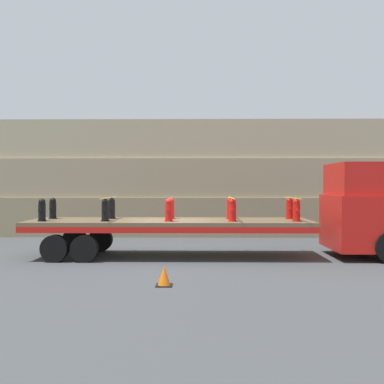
{
  "coord_description": "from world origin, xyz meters",
  "views": [
    {
      "loc": [
        0.98,
        -14.83,
        2.48
      ],
      "look_at": [
        0.77,
        0.0,
        2.25
      ],
      "focal_mm": 40.0,
      "sensor_mm": 36.0,
      "label": 1
    }
  ],
  "objects_px": {
    "fire_hydrant_red_far_3": "(230,209)",
    "traffic_cone": "(164,276)",
    "flatbed_trailer": "(150,227)",
    "fire_hydrant_red_near_4": "(296,210)",
    "fire_hydrant_red_far_2": "(171,209)",
    "fire_hydrant_black_far_1": "(112,209)",
    "fire_hydrant_black_near_1": "(105,210)",
    "fire_hydrant_red_far_4": "(290,209)",
    "fire_hydrant_red_near_3": "(232,210)",
    "fire_hydrant_red_near_2": "(169,210)",
    "fire_hydrant_black_far_0": "(53,208)",
    "fire_hydrant_black_near_0": "(42,210)",
    "truck_cab": "(364,211)"
  },
  "relations": [
    {
      "from": "fire_hydrant_red_near_2",
      "to": "fire_hydrant_red_far_4",
      "type": "bearing_deg",
      "value": 14.17
    },
    {
      "from": "fire_hydrant_black_near_0",
      "to": "traffic_cone",
      "type": "relative_size",
      "value": 1.55
    },
    {
      "from": "fire_hydrant_black_near_1",
      "to": "fire_hydrant_red_far_3",
      "type": "height_order",
      "value": "same"
    },
    {
      "from": "fire_hydrant_red_far_2",
      "to": "fire_hydrant_black_far_1",
      "type": "bearing_deg",
      "value": 180.0
    },
    {
      "from": "fire_hydrant_black_near_1",
      "to": "fire_hydrant_red_far_4",
      "type": "xyz_separation_m",
      "value": [
        6.41,
        1.08,
        0.0
      ]
    },
    {
      "from": "fire_hydrant_black_far_0",
      "to": "fire_hydrant_black_near_1",
      "type": "relative_size",
      "value": 1.0
    },
    {
      "from": "flatbed_trailer",
      "to": "fire_hydrant_red_near_3",
      "type": "height_order",
      "value": "fire_hydrant_red_near_3"
    },
    {
      "from": "fire_hydrant_red_far_3",
      "to": "fire_hydrant_black_far_1",
      "type": "bearing_deg",
      "value": 180.0
    },
    {
      "from": "fire_hydrant_black_far_0",
      "to": "fire_hydrant_black_near_1",
      "type": "height_order",
      "value": "same"
    },
    {
      "from": "fire_hydrant_red_near_4",
      "to": "fire_hydrant_red_far_4",
      "type": "distance_m",
      "value": 1.08
    },
    {
      "from": "fire_hydrant_red_far_3",
      "to": "traffic_cone",
      "type": "height_order",
      "value": "fire_hydrant_red_far_3"
    },
    {
      "from": "fire_hydrant_red_far_4",
      "to": "traffic_cone",
      "type": "bearing_deg",
      "value": -130.24
    },
    {
      "from": "fire_hydrant_red_far_3",
      "to": "traffic_cone",
      "type": "relative_size",
      "value": 1.55
    },
    {
      "from": "flatbed_trailer",
      "to": "fire_hydrant_red_near_3",
      "type": "bearing_deg",
      "value": -10.85
    },
    {
      "from": "fire_hydrant_red_near_3",
      "to": "traffic_cone",
      "type": "relative_size",
      "value": 1.55
    },
    {
      "from": "fire_hydrant_black_near_0",
      "to": "fire_hydrant_red_far_3",
      "type": "height_order",
      "value": "same"
    },
    {
      "from": "fire_hydrant_black_near_1",
      "to": "fire_hydrant_red_far_4",
      "type": "height_order",
      "value": "same"
    },
    {
      "from": "fire_hydrant_black_near_0",
      "to": "fire_hydrant_black_near_1",
      "type": "xyz_separation_m",
      "value": [
        2.14,
        0.0,
        0.0
      ]
    },
    {
      "from": "flatbed_trailer",
      "to": "fire_hydrant_red_far_3",
      "type": "xyz_separation_m",
      "value": [
        2.81,
        0.54,
        0.61
      ]
    },
    {
      "from": "flatbed_trailer",
      "to": "fire_hydrant_red_far_3",
      "type": "height_order",
      "value": "fire_hydrant_red_far_3"
    },
    {
      "from": "fire_hydrant_red_near_4",
      "to": "fire_hydrant_red_near_3",
      "type": "bearing_deg",
      "value": 180.0
    },
    {
      "from": "truck_cab",
      "to": "flatbed_trailer",
      "type": "bearing_deg",
      "value": 180.0
    },
    {
      "from": "flatbed_trailer",
      "to": "fire_hydrant_red_near_4",
      "type": "distance_m",
      "value": 5.02
    },
    {
      "from": "fire_hydrant_black_far_0",
      "to": "fire_hydrant_red_far_2",
      "type": "distance_m",
      "value": 4.27
    },
    {
      "from": "fire_hydrant_red_near_3",
      "to": "fire_hydrant_black_far_1",
      "type": "bearing_deg",
      "value": 165.83
    },
    {
      "from": "fire_hydrant_black_near_1",
      "to": "traffic_cone",
      "type": "bearing_deg",
      "value": -59.02
    },
    {
      "from": "fire_hydrant_red_far_4",
      "to": "traffic_cone",
      "type": "xyz_separation_m",
      "value": [
        -4.13,
        -4.88,
        -1.41
      ]
    },
    {
      "from": "fire_hydrant_black_far_1",
      "to": "fire_hydrant_red_far_3",
      "type": "bearing_deg",
      "value": 0.0
    },
    {
      "from": "fire_hydrant_black_near_1",
      "to": "fire_hydrant_red_near_4",
      "type": "bearing_deg",
      "value": 0.0
    },
    {
      "from": "fire_hydrant_red_far_2",
      "to": "fire_hydrant_red_near_4",
      "type": "relative_size",
      "value": 1.0
    },
    {
      "from": "fire_hydrant_red_far_2",
      "to": "fire_hydrant_red_near_4",
      "type": "xyz_separation_m",
      "value": [
        4.27,
        -1.08,
        0.0
      ]
    },
    {
      "from": "truck_cab",
      "to": "fire_hydrant_red_far_3",
      "type": "bearing_deg",
      "value": 173.32
    },
    {
      "from": "fire_hydrant_black_far_0",
      "to": "traffic_cone",
      "type": "relative_size",
      "value": 1.55
    },
    {
      "from": "fire_hydrant_black_far_1",
      "to": "fire_hydrant_red_near_4",
      "type": "bearing_deg",
      "value": -9.55
    },
    {
      "from": "fire_hydrant_red_near_2",
      "to": "fire_hydrant_red_near_4",
      "type": "relative_size",
      "value": 1.0
    },
    {
      "from": "fire_hydrant_black_far_0",
      "to": "fire_hydrant_red_near_4",
      "type": "xyz_separation_m",
      "value": [
        8.55,
        -1.08,
        0.0
      ]
    },
    {
      "from": "fire_hydrant_red_far_3",
      "to": "fire_hydrant_red_near_3",
      "type": "bearing_deg",
      "value": -90.0
    },
    {
      "from": "fire_hydrant_red_near_4",
      "to": "traffic_cone",
      "type": "relative_size",
      "value": 1.55
    },
    {
      "from": "fire_hydrant_red_far_4",
      "to": "fire_hydrant_red_near_4",
      "type": "bearing_deg",
      "value": -90.0
    },
    {
      "from": "fire_hydrant_black_near_0",
      "to": "fire_hydrant_red_near_2",
      "type": "bearing_deg",
      "value": 0.0
    },
    {
      "from": "fire_hydrant_black_near_1",
      "to": "fire_hydrant_red_near_2",
      "type": "xyz_separation_m",
      "value": [
        2.14,
        0.0,
        0.0
      ]
    },
    {
      "from": "fire_hydrant_red_near_4",
      "to": "fire_hydrant_red_far_4",
      "type": "xyz_separation_m",
      "value": [
        0.0,
        1.08,
        0.0
      ]
    },
    {
      "from": "fire_hydrant_red_far_2",
      "to": "fire_hydrant_red_near_4",
      "type": "height_order",
      "value": "same"
    },
    {
      "from": "fire_hydrant_red_far_4",
      "to": "traffic_cone",
      "type": "distance_m",
      "value": 6.54
    },
    {
      "from": "fire_hydrant_red_far_4",
      "to": "traffic_cone",
      "type": "height_order",
      "value": "fire_hydrant_red_far_4"
    },
    {
      "from": "fire_hydrant_red_far_3",
      "to": "truck_cab",
      "type": "bearing_deg",
      "value": -6.68
    },
    {
      "from": "flatbed_trailer",
      "to": "fire_hydrant_red_far_4",
      "type": "xyz_separation_m",
      "value": [
        4.95,
        0.54,
        0.61
      ]
    },
    {
      "from": "fire_hydrant_black_far_1",
      "to": "traffic_cone",
      "type": "height_order",
      "value": "fire_hydrant_black_far_1"
    },
    {
      "from": "fire_hydrant_black_near_1",
      "to": "truck_cab",
      "type": "bearing_deg",
      "value": 3.48
    },
    {
      "from": "flatbed_trailer",
      "to": "fire_hydrant_red_near_4",
      "type": "xyz_separation_m",
      "value": [
        4.95,
        -0.54,
        0.61
      ]
    }
  ]
}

